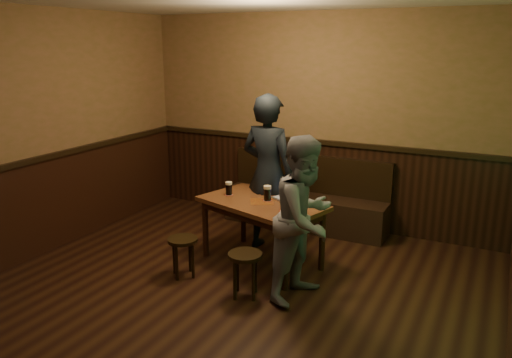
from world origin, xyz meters
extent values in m
cube|color=black|center=(0.00, 0.00, -0.01)|extent=(5.00, 6.00, 0.02)
cube|color=#98694D|center=(0.00, 3.01, 1.40)|extent=(5.00, 0.02, 2.80)
cube|color=black|center=(0.00, 2.98, 0.55)|extent=(4.98, 0.04, 1.10)
cube|color=black|center=(-2.48, 0.00, 0.55)|extent=(0.04, 5.98, 1.10)
cube|color=black|center=(0.00, 2.95, 1.13)|extent=(4.98, 0.06, 0.06)
cube|color=black|center=(-0.05, 2.71, 0.23)|extent=(2.20, 0.50, 0.45)
cube|color=black|center=(-0.05, 2.91, 0.70)|extent=(2.20, 0.10, 0.50)
cube|color=brown|center=(-0.05, 1.42, 0.70)|extent=(1.52, 1.12, 0.05)
cube|color=black|center=(-0.05, 1.42, 0.63)|extent=(1.37, 0.98, 0.08)
cube|color=maroon|center=(-0.05, 1.42, 0.73)|extent=(0.34, 0.34, 0.00)
cylinder|color=black|center=(-0.71, 1.29, 0.34)|extent=(0.07, 0.07, 0.68)
cylinder|color=black|center=(-0.54, 1.88, 0.34)|extent=(0.07, 0.07, 0.68)
cylinder|color=black|center=(0.44, 0.95, 0.34)|extent=(0.07, 0.07, 0.68)
cylinder|color=black|center=(0.61, 1.54, 0.34)|extent=(0.07, 0.07, 0.68)
cylinder|color=black|center=(-0.65, 0.75, 0.41)|extent=(0.32, 0.32, 0.04)
cylinder|color=black|center=(-0.53, 0.74, 0.20)|extent=(0.03, 0.03, 0.41)
cylinder|color=black|center=(-0.64, 0.87, 0.20)|extent=(0.03, 0.03, 0.41)
cylinder|color=black|center=(-0.77, 0.75, 0.20)|extent=(0.03, 0.03, 0.41)
cylinder|color=black|center=(-0.65, 0.63, 0.20)|extent=(0.03, 0.03, 0.41)
cylinder|color=black|center=(0.15, 0.65, 0.43)|extent=(0.44, 0.44, 0.04)
cylinder|color=black|center=(0.26, 0.60, 0.22)|extent=(0.04, 0.04, 0.43)
cylinder|color=black|center=(0.20, 0.77, 0.22)|extent=(0.04, 0.04, 0.43)
cylinder|color=black|center=(0.03, 0.71, 0.22)|extent=(0.04, 0.04, 0.43)
cylinder|color=black|center=(0.09, 0.54, 0.22)|extent=(0.04, 0.04, 0.43)
cylinder|color=maroon|center=(-0.49, 1.46, 0.73)|extent=(0.10, 0.10, 0.00)
cylinder|color=silver|center=(-0.49, 1.46, 0.73)|extent=(0.08, 0.08, 0.00)
cylinder|color=black|center=(-0.49, 1.46, 0.79)|extent=(0.07, 0.07, 0.12)
cylinder|color=beige|center=(-0.49, 1.46, 0.87)|extent=(0.08, 0.08, 0.03)
cylinder|color=maroon|center=(-0.01, 1.47, 0.73)|extent=(0.11, 0.11, 0.00)
cylinder|color=silver|center=(-0.01, 1.47, 0.73)|extent=(0.09, 0.09, 0.00)
cylinder|color=black|center=(-0.01, 1.47, 0.80)|extent=(0.08, 0.08, 0.13)
cylinder|color=beige|center=(-0.01, 1.47, 0.88)|extent=(0.08, 0.08, 0.03)
cylinder|color=maroon|center=(0.30, 1.22, 0.73)|extent=(0.09, 0.09, 0.00)
cylinder|color=silver|center=(0.30, 1.22, 0.73)|extent=(0.08, 0.08, 0.00)
cylinder|color=black|center=(0.30, 1.22, 0.79)|extent=(0.07, 0.07, 0.11)
cylinder|color=beige|center=(0.30, 1.22, 0.86)|extent=(0.07, 0.07, 0.03)
cube|color=silver|center=(0.17, 1.59, 0.73)|extent=(0.37, 0.33, 0.01)
cube|color=#B2B2B7|center=(0.17, 1.59, 0.74)|extent=(0.33, 0.28, 0.00)
cube|color=silver|center=(0.22, 1.69, 0.84)|extent=(0.30, 0.20, 0.20)
cube|color=#6165B4|center=(0.21, 1.68, 0.84)|extent=(0.27, 0.17, 0.17)
cube|color=silver|center=(0.43, 1.06, 0.73)|extent=(0.25, 0.20, 0.00)
imported|color=black|center=(-0.17, 1.81, 0.93)|extent=(0.73, 0.52, 1.86)
imported|color=gray|center=(0.65, 0.92, 0.80)|extent=(0.76, 0.89, 1.60)
camera|label=1|loc=(2.25, -3.25, 2.40)|focal=35.00mm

